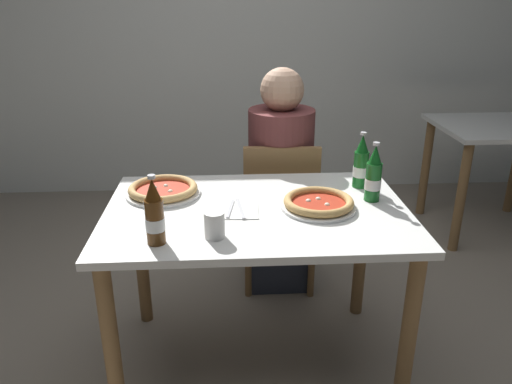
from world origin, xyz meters
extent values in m
plane|color=gray|center=(0.00, 0.00, 0.00)|extent=(8.00, 8.00, 0.00)
cube|color=white|center=(0.00, 2.20, 1.30)|extent=(7.00, 0.10, 2.60)
cube|color=silver|center=(0.00, 0.00, 0.73)|extent=(1.20, 0.80, 0.03)
cylinder|color=olive|center=(-0.54, -0.34, 0.36)|extent=(0.06, 0.06, 0.72)
cylinder|color=olive|center=(0.54, -0.34, 0.36)|extent=(0.06, 0.06, 0.72)
cylinder|color=olive|center=(-0.54, 0.34, 0.36)|extent=(0.06, 0.06, 0.72)
cylinder|color=olive|center=(0.54, 0.34, 0.36)|extent=(0.06, 0.06, 0.72)
cube|color=olive|center=(0.17, 0.68, 0.43)|extent=(0.42, 0.42, 0.04)
cube|color=olive|center=(0.16, 0.50, 0.65)|extent=(0.38, 0.06, 0.40)
cylinder|color=olive|center=(0.35, 0.84, 0.21)|extent=(0.04, 0.04, 0.41)
cylinder|color=olive|center=(0.01, 0.86, 0.21)|extent=(0.04, 0.04, 0.41)
cylinder|color=olive|center=(0.33, 0.50, 0.21)|extent=(0.04, 0.04, 0.41)
cylinder|color=olive|center=(-0.01, 0.52, 0.21)|extent=(0.04, 0.04, 0.41)
cube|color=#2D3342|center=(0.17, 0.66, 0.23)|extent=(0.32, 0.28, 0.45)
cylinder|color=brown|center=(0.17, 0.66, 0.73)|extent=(0.34, 0.34, 0.55)
sphere|color=tan|center=(0.17, 0.66, 1.10)|extent=(0.22, 0.22, 0.22)
cube|color=silver|center=(1.67, 1.26, 0.73)|extent=(0.80, 0.70, 0.03)
cylinder|color=olive|center=(1.33, 0.97, 0.36)|extent=(0.06, 0.06, 0.72)
cylinder|color=olive|center=(1.33, 1.55, 0.36)|extent=(0.06, 0.06, 0.72)
cylinder|color=white|center=(-0.39, 0.17, 0.76)|extent=(0.32, 0.32, 0.01)
cylinder|color=#AD2D19|center=(-0.39, 0.17, 0.77)|extent=(0.23, 0.23, 0.01)
torus|color=tan|center=(-0.39, 0.17, 0.78)|extent=(0.29, 0.29, 0.03)
sphere|color=silver|center=(-0.43, 0.20, 0.77)|extent=(0.02, 0.02, 0.02)
sphere|color=silver|center=(-0.35, 0.15, 0.77)|extent=(0.02, 0.02, 0.02)
sphere|color=silver|center=(-0.38, 0.21, 0.77)|extent=(0.02, 0.02, 0.02)
cylinder|color=white|center=(0.24, -0.01, 0.76)|extent=(0.30, 0.30, 0.01)
cylinder|color=#AD2D19|center=(0.24, -0.01, 0.77)|extent=(0.21, 0.21, 0.01)
torus|color=tan|center=(0.24, -0.01, 0.78)|extent=(0.28, 0.28, 0.03)
sphere|color=silver|center=(0.21, 0.01, 0.77)|extent=(0.02, 0.02, 0.02)
sphere|color=silver|center=(0.28, -0.03, 0.77)|extent=(0.02, 0.02, 0.02)
sphere|color=silver|center=(0.25, 0.03, 0.77)|extent=(0.02, 0.02, 0.02)
cylinder|color=#14591E|center=(0.48, 0.06, 0.83)|extent=(0.06, 0.06, 0.16)
cone|color=#14591E|center=(0.48, 0.06, 0.95)|extent=(0.05, 0.05, 0.07)
cylinder|color=#B7B7BC|center=(0.48, 0.06, 0.99)|extent=(0.03, 0.03, 0.01)
cylinder|color=white|center=(0.48, 0.06, 0.82)|extent=(0.07, 0.07, 0.04)
cylinder|color=#512D0F|center=(-0.36, -0.27, 0.83)|extent=(0.06, 0.06, 0.16)
cone|color=#512D0F|center=(-0.36, -0.27, 0.95)|extent=(0.05, 0.05, 0.07)
cylinder|color=#B7B7BC|center=(-0.36, -0.27, 0.99)|extent=(0.03, 0.03, 0.01)
cylinder|color=white|center=(-0.36, -0.27, 0.82)|extent=(0.07, 0.07, 0.04)
cylinder|color=#14591E|center=(0.47, 0.21, 0.83)|extent=(0.06, 0.06, 0.16)
cone|color=#14591E|center=(0.47, 0.21, 0.95)|extent=(0.05, 0.05, 0.07)
cylinder|color=#B7B7BC|center=(0.47, 0.21, 0.99)|extent=(0.03, 0.03, 0.01)
cylinder|color=white|center=(0.47, 0.21, 0.82)|extent=(0.07, 0.07, 0.04)
cube|color=white|center=(-0.08, -0.01, 0.75)|extent=(0.19, 0.19, 0.00)
cube|color=silver|center=(-0.06, -0.01, 0.76)|extent=(0.03, 0.19, 0.00)
cube|color=silver|center=(-0.10, -0.01, 0.76)|extent=(0.04, 0.17, 0.00)
cylinder|color=white|center=(-0.16, -0.24, 0.80)|extent=(0.07, 0.07, 0.09)
camera|label=1|loc=(-0.11, -1.80, 1.54)|focal=34.87mm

